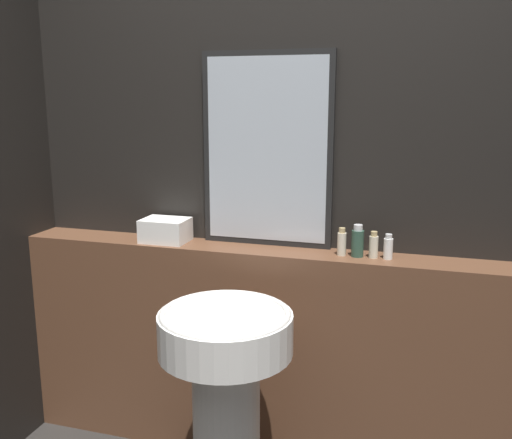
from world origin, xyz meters
name	(u,v)px	position (x,y,z in m)	size (l,w,h in m)	color
wall_back	(277,184)	(0.00, 1.49, 1.25)	(8.00, 0.06, 2.50)	black
vanity_counter	(268,354)	(0.00, 1.36, 0.49)	(2.32, 0.21, 0.98)	brown
pedestal_sink	(226,389)	(-0.03, 0.87, 0.57)	(0.49, 0.49, 0.88)	white
mirror	(267,150)	(-0.03, 1.44, 1.40)	(0.58, 0.03, 0.84)	black
towel_stack	(165,230)	(-0.49, 1.36, 1.03)	(0.21, 0.16, 0.11)	white
shampoo_bottle	(342,243)	(0.32, 1.36, 1.04)	(0.04, 0.04, 0.12)	beige
conditioner_bottle	(358,242)	(0.38, 1.36, 1.04)	(0.05, 0.05, 0.14)	#2D4C3D
lotion_bottle	(374,246)	(0.45, 1.36, 1.03)	(0.04, 0.04, 0.11)	beige
body_wash_bottle	(388,247)	(0.50, 1.36, 1.03)	(0.04, 0.04, 0.10)	white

